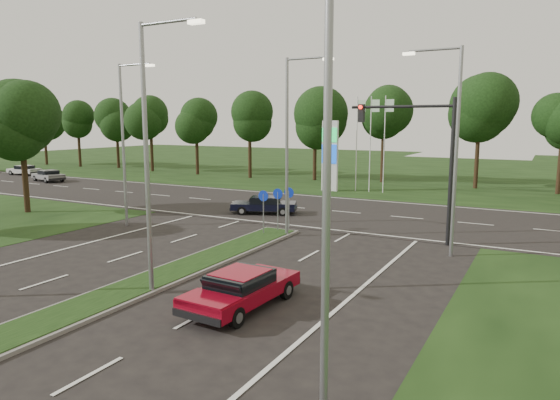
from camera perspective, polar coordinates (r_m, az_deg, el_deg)
The scene contains 17 objects.
verge_far at distance 62.94m, azimuth 16.92°, elevation 3.15°, with size 160.00×50.00×0.02m, color black.
cross_road at distance 33.41m, azimuth 5.96°, elevation -1.26°, with size 160.00×12.00×0.02m, color black.
median_kerb at distance 17.32m, azimuth -21.01°, elevation -11.25°, with size 2.00×26.00×0.12m, color slate.
streetlight_median_near at distance 16.99m, azimuth -14.59°, elevation 6.00°, with size 2.53×0.22×9.00m.
streetlight_median_far at distance 25.23m, azimuth 1.20°, elevation 7.12°, with size 2.53×0.22×9.00m.
streetlight_left_far at distance 29.20m, azimuth -17.26°, elevation 6.97°, with size 2.53×0.22×9.00m.
streetlight_right_far at distance 22.73m, azimuth 19.06°, elevation 6.45°, with size 2.53×0.22×9.00m.
streetlight_right_near at distance 9.24m, azimuth 4.25°, elevation 4.09°, with size 2.53×0.22×9.00m.
traffic_signal at distance 25.01m, azimuth 16.14°, elevation 5.79°, with size 5.10×0.42×7.00m.
median_signs at distance 26.37m, azimuth -0.35°, elevation -0.15°, with size 1.16×1.76×2.38m.
gas_pylon at distance 42.79m, azimuth 6.02°, elevation 5.26°, with size 5.80×1.26×8.00m.
tree_left_far at distance 36.64m, azimuth -28.07°, elevation 8.25°, with size 5.20×5.20×8.86m.
treeline_far at distance 47.99m, azimuth 13.67°, elevation 9.79°, with size 6.00×6.00×9.90m.
red_sedan at distance 16.12m, azimuth -4.41°, elevation -9.99°, with size 2.01×4.44×1.20m.
navy_sedan at distance 32.14m, azimuth -1.81°, elevation -0.53°, with size 4.41×3.08×1.12m.
far_car_a at distance 54.84m, azimuth -24.96°, elevation 2.57°, with size 4.30×2.61×1.15m.
far_car_b at distance 62.84m, azimuth -27.19°, elevation 3.08°, with size 3.89×1.89×1.09m.
Camera 1 is at (12.59, -6.39, 5.84)m, focal length 32.00 mm.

